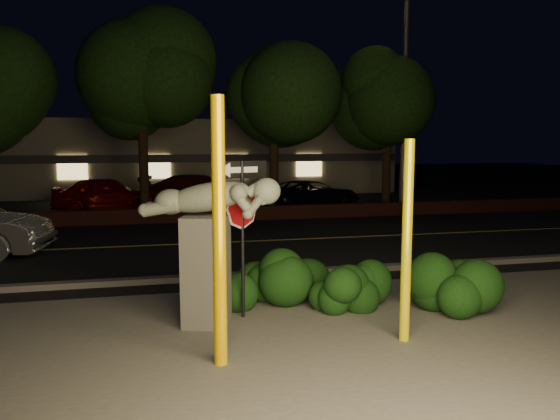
{
  "coord_description": "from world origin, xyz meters",
  "views": [
    {
      "loc": [
        -2.13,
        -8.26,
        2.88
      ],
      "look_at": [
        0.15,
        1.6,
        1.6
      ],
      "focal_mm": 35.0,
      "sensor_mm": 36.0,
      "label": 1
    }
  ],
  "objects_px": {
    "parked_car_darkred": "(202,192)",
    "yellow_pole_left": "(219,234)",
    "yellow_pole_right": "(407,242)",
    "streetlight": "(401,58)",
    "parked_car_dark": "(311,195)",
    "sculpture": "(208,235)",
    "signpost": "(242,207)",
    "parked_car_red": "(107,194)"
  },
  "relations": [
    {
      "from": "yellow_pole_right",
      "to": "parked_car_red",
      "type": "bearing_deg",
      "value": 108.29
    },
    {
      "from": "yellow_pole_right",
      "to": "parked_car_darkred",
      "type": "distance_m",
      "value": 16.13
    },
    {
      "from": "yellow_pole_right",
      "to": "parked_car_red",
      "type": "height_order",
      "value": "yellow_pole_right"
    },
    {
      "from": "parked_car_darkred",
      "to": "yellow_pole_left",
      "type": "bearing_deg",
      "value": -176.27
    },
    {
      "from": "streetlight",
      "to": "parked_car_red",
      "type": "height_order",
      "value": "streetlight"
    },
    {
      "from": "signpost",
      "to": "parked_car_red",
      "type": "bearing_deg",
      "value": 86.35
    },
    {
      "from": "yellow_pole_left",
      "to": "parked_car_darkred",
      "type": "relative_size",
      "value": 0.68
    },
    {
      "from": "yellow_pole_right",
      "to": "streetlight",
      "type": "bearing_deg",
      "value": 65.25
    },
    {
      "from": "parked_car_darkred",
      "to": "parked_car_red",
      "type": "bearing_deg",
      "value": 95.59
    },
    {
      "from": "yellow_pole_right",
      "to": "parked_car_red",
      "type": "xyz_separation_m",
      "value": [
        -5.35,
        16.2,
        -0.73
      ]
    },
    {
      "from": "yellow_pole_left",
      "to": "sculpture",
      "type": "bearing_deg",
      "value": 89.46
    },
    {
      "from": "yellow_pole_left",
      "to": "parked_car_darkred",
      "type": "bearing_deg",
      "value": 85.85
    },
    {
      "from": "signpost",
      "to": "parked_car_darkred",
      "type": "relative_size",
      "value": 0.51
    },
    {
      "from": "yellow_pole_right",
      "to": "parked_car_darkred",
      "type": "xyz_separation_m",
      "value": [
        -1.5,
        16.04,
        -0.72
      ]
    },
    {
      "from": "signpost",
      "to": "parked_car_darkred",
      "type": "bearing_deg",
      "value": 71.46
    },
    {
      "from": "sculpture",
      "to": "parked_car_dark",
      "type": "xyz_separation_m",
      "value": [
        5.67,
        13.81,
        -0.82
      ]
    },
    {
      "from": "yellow_pole_left",
      "to": "parked_car_red",
      "type": "height_order",
      "value": "yellow_pole_left"
    },
    {
      "from": "parked_car_red",
      "to": "parked_car_darkred",
      "type": "relative_size",
      "value": 0.84
    },
    {
      "from": "yellow_pole_left",
      "to": "parked_car_dark",
      "type": "bearing_deg",
      "value": 69.72
    },
    {
      "from": "signpost",
      "to": "parked_car_red",
      "type": "height_order",
      "value": "signpost"
    },
    {
      "from": "yellow_pole_right",
      "to": "streetlight",
      "type": "xyz_separation_m",
      "value": [
        6.57,
        14.24,
        4.79
      ]
    },
    {
      "from": "streetlight",
      "to": "parked_car_darkred",
      "type": "relative_size",
      "value": 2.07
    },
    {
      "from": "yellow_pole_left",
      "to": "sculpture",
      "type": "relative_size",
      "value": 1.48
    },
    {
      "from": "yellow_pole_right",
      "to": "signpost",
      "type": "bearing_deg",
      "value": 143.32
    },
    {
      "from": "signpost",
      "to": "parked_car_dark",
      "type": "distance_m",
      "value": 14.55
    },
    {
      "from": "sculpture",
      "to": "yellow_pole_left",
      "type": "bearing_deg",
      "value": -73.42
    },
    {
      "from": "streetlight",
      "to": "parked_car_dark",
      "type": "xyz_separation_m",
      "value": [
        -3.57,
        0.89,
        -5.62
      ]
    },
    {
      "from": "parked_car_dark",
      "to": "parked_car_red",
      "type": "bearing_deg",
      "value": 60.64
    },
    {
      "from": "sculpture",
      "to": "yellow_pole_right",
      "type": "bearing_deg",
      "value": -9.41
    },
    {
      "from": "sculpture",
      "to": "parked_car_dark",
      "type": "relative_size",
      "value": 0.52
    },
    {
      "from": "yellow_pole_left",
      "to": "sculpture",
      "type": "height_order",
      "value": "yellow_pole_left"
    },
    {
      "from": "sculpture",
      "to": "parked_car_darkred",
      "type": "bearing_deg",
      "value": 102.58
    },
    {
      "from": "parked_car_darkred",
      "to": "parked_car_dark",
      "type": "height_order",
      "value": "parked_car_darkred"
    },
    {
      "from": "signpost",
      "to": "parked_car_darkred",
      "type": "distance_m",
      "value": 14.53
    },
    {
      "from": "yellow_pole_right",
      "to": "parked_car_red",
      "type": "distance_m",
      "value": 17.07
    },
    {
      "from": "parked_car_darkred",
      "to": "parked_car_dark",
      "type": "xyz_separation_m",
      "value": [
        4.5,
        -0.9,
        -0.11
      ]
    },
    {
      "from": "yellow_pole_left",
      "to": "signpost",
      "type": "distance_m",
      "value": 1.91
    },
    {
      "from": "sculpture",
      "to": "signpost",
      "type": "bearing_deg",
      "value": 39.19
    },
    {
      "from": "sculpture",
      "to": "parked_car_darkred",
      "type": "height_order",
      "value": "sculpture"
    },
    {
      "from": "sculpture",
      "to": "streetlight",
      "type": "height_order",
      "value": "streetlight"
    },
    {
      "from": "yellow_pole_right",
      "to": "parked_car_dark",
      "type": "relative_size",
      "value": 0.65
    },
    {
      "from": "yellow_pole_left",
      "to": "streetlight",
      "type": "height_order",
      "value": "streetlight"
    }
  ]
}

